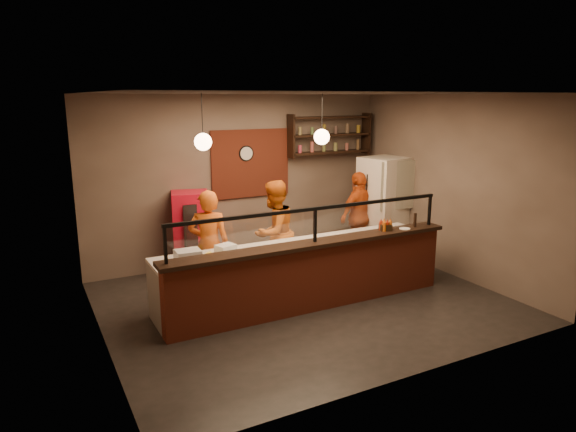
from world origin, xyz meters
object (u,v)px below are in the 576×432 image
fridge (384,207)px  red_cooler (192,233)px  cook_mid (274,233)px  cook_right (359,216)px  pizza_dough (342,237)px  condiment_caddy (385,227)px  wall_clock (246,153)px  pepper_mill (415,220)px  cook_left (209,245)px

fridge → red_cooler: bearing=157.3°
cook_mid → cook_right: size_ratio=1.03×
pizza_dough → condiment_caddy: (0.54, -0.44, 0.20)m
cook_mid → condiment_caddy: (1.38, -1.26, 0.22)m
wall_clock → fridge: 2.94m
fridge → red_cooler: size_ratio=1.33×
wall_clock → cook_mid: 1.90m
condiment_caddy → cook_mid: bearing=137.6°
wall_clock → cook_mid: wall_clock is taller
cook_mid → condiment_caddy: size_ratio=9.71×
cook_mid → fridge: size_ratio=0.90×
fridge → pizza_dough: fridge is taller
fridge → pepper_mill: fridge is taller
cook_right → pepper_mill: bearing=70.2°
pepper_mill → cook_mid: bearing=146.4°
cook_mid → pizza_dough: bearing=110.7°
wall_clock → fridge: size_ratio=0.15×
cook_mid → pizza_dough: cook_mid is taller
cook_left → fridge: fridge is taller
cook_mid → fridge: bearing=163.4°
pizza_dough → fridge: bearing=33.7°
pepper_mill → fridge: bearing=67.9°
pizza_dough → pepper_mill: 1.24m
cook_left → cook_mid: size_ratio=0.98×
cook_mid → pepper_mill: size_ratio=7.82×
cook_mid → pizza_dough: 1.17m
wall_clock → pizza_dough: 2.67m
pizza_dough → pepper_mill: (1.12, -0.48, 0.27)m
wall_clock → red_cooler: 1.85m
fridge → condiment_caddy: 2.07m
wall_clock → cook_left: (-1.35, -1.61, -1.22)m
cook_right → pepper_mill: 1.77m
red_cooler → wall_clock: bearing=29.0°
wall_clock → red_cooler: bearing=-165.8°
cook_mid → pepper_mill: bearing=121.6°
wall_clock → fridge: (2.50, -1.08, -1.10)m
cook_right → fridge: (0.55, -0.06, 0.13)m
pepper_mill → wall_clock: bearing=123.4°
pizza_dough → pepper_mill: bearing=-23.2°
cook_right → condiment_caddy: (-0.71, -1.70, 0.24)m
condiment_caddy → red_cooler: bearing=135.8°
wall_clock → cook_left: size_ratio=0.17×
cook_mid → wall_clock: bearing=-120.0°
pepper_mill → red_cooler: bearing=141.2°
wall_clock → cook_left: bearing=-129.9°
cook_left → cook_mid: cook_mid is taller
cook_mid → red_cooler: size_ratio=1.19×
pepper_mill → pizza_dough: bearing=156.8°
cook_mid → red_cooler: 1.59m
cook_right → fridge: bearing=158.0°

